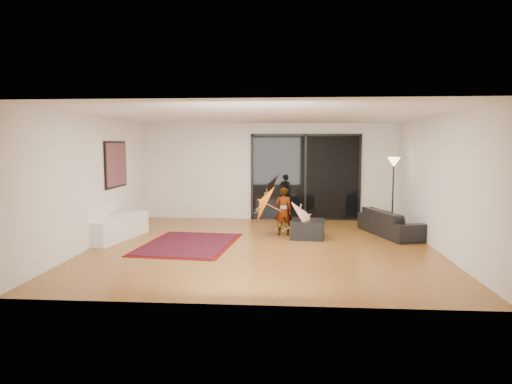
# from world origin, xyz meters

# --- Properties ---
(floor) EXTENTS (7.00, 7.00, 0.00)m
(floor) POSITION_xyz_m (0.00, 0.00, 0.00)
(floor) COLOR #A5702D
(floor) RESTS_ON ground
(ceiling) EXTENTS (7.00, 7.00, 0.00)m
(ceiling) POSITION_xyz_m (0.00, 0.00, 2.70)
(ceiling) COLOR white
(ceiling) RESTS_ON wall_back
(wall_back) EXTENTS (7.00, 0.00, 7.00)m
(wall_back) POSITION_xyz_m (0.00, 3.50, 1.35)
(wall_back) COLOR silver
(wall_back) RESTS_ON floor
(wall_front) EXTENTS (7.00, 0.00, 7.00)m
(wall_front) POSITION_xyz_m (0.00, -3.50, 1.35)
(wall_front) COLOR silver
(wall_front) RESTS_ON floor
(wall_left) EXTENTS (0.00, 7.00, 7.00)m
(wall_left) POSITION_xyz_m (-3.50, 0.00, 1.35)
(wall_left) COLOR silver
(wall_left) RESTS_ON floor
(wall_right) EXTENTS (0.00, 7.00, 7.00)m
(wall_right) POSITION_xyz_m (3.50, 0.00, 1.35)
(wall_right) COLOR silver
(wall_right) RESTS_ON floor
(sliding_door) EXTENTS (3.06, 0.07, 2.40)m
(sliding_door) POSITION_xyz_m (1.00, 3.47, 1.20)
(sliding_door) COLOR black
(sliding_door) RESTS_ON wall_back
(painting) EXTENTS (0.04, 1.28, 1.08)m
(painting) POSITION_xyz_m (-3.46, 1.00, 1.65)
(painting) COLOR black
(painting) RESTS_ON wall_left
(media_console) EXTENTS (0.81, 1.94, 0.52)m
(media_console) POSITION_xyz_m (-3.25, 0.47, 0.26)
(media_console) COLOR white
(media_console) RESTS_ON floor
(speaker) EXTENTS (0.33, 0.33, 0.32)m
(speaker) POSITION_xyz_m (-3.25, 0.64, 0.16)
(speaker) COLOR #424244
(speaker) RESTS_ON floor
(persian_rug) EXTENTS (2.06, 2.70, 0.02)m
(persian_rug) POSITION_xyz_m (-1.57, 0.05, 0.01)
(persian_rug) COLOR #5D0808
(persian_rug) RESTS_ON floor
(sofa) EXTENTS (1.35, 2.15, 0.59)m
(sofa) POSITION_xyz_m (2.95, 1.40, 0.29)
(sofa) COLOR black
(sofa) RESTS_ON floor
(ottoman) EXTENTS (0.80, 0.80, 0.41)m
(ottoman) POSITION_xyz_m (0.97, 0.92, 0.21)
(ottoman) COLOR black
(ottoman) RESTS_ON floor
(floor_lamp) EXTENTS (0.31, 0.31, 1.80)m
(floor_lamp) POSITION_xyz_m (3.10, 2.06, 1.42)
(floor_lamp) COLOR black
(floor_lamp) RESTS_ON floor
(child) EXTENTS (0.45, 0.33, 1.13)m
(child) POSITION_xyz_m (0.42, 1.21, 0.56)
(child) COLOR #999999
(child) RESTS_ON floor
(parasol_orange) EXTENTS (0.55, 0.89, 0.89)m
(parasol_orange) POSITION_xyz_m (-0.13, 1.16, 0.73)
(parasol_orange) COLOR orange
(parasol_orange) RESTS_ON child
(parasol_white) EXTENTS (0.67, 0.95, 0.98)m
(parasol_white) POSITION_xyz_m (1.02, 1.06, 0.50)
(parasol_white) COLOR silver
(parasol_white) RESTS_ON floor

